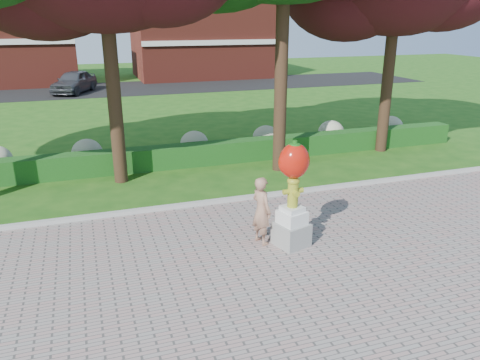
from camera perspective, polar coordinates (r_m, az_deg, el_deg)
The scene contains 9 objects.
ground at distance 11.06m, azimuth -0.85°, elevation -8.83°, with size 100.00×100.00×0.00m, color #1E5214.
curb at distance 13.65m, azimuth -4.73°, elevation -2.90°, with size 40.00×0.18×0.15m, color #ADADA5.
lawn_hedge at distance 17.24m, azimuth -8.03°, elevation 2.87°, with size 24.00×0.70×0.80m, color #124113.
hydrangea_row at distance 18.25m, azimuth -6.89°, elevation 4.32°, with size 20.10×1.10×0.99m.
street at distance 37.77m, azimuth -14.25°, elevation 10.75°, with size 50.00×8.00×0.02m, color black.
building_right at distance 44.71m, azimuth -4.66°, elevation 16.60°, with size 12.00×8.00×6.40m, color maroon.
hydrant_sculpture at distance 10.84m, azimuth 6.48°, elevation -1.40°, with size 0.87×0.87×2.58m.
woman at distance 11.10m, azimuth 2.63°, elevation -3.74°, with size 0.61×0.40×1.66m, color #A2755D.
parked_car at distance 36.47m, azimuth -19.59°, elevation 11.24°, with size 1.88×4.68×1.59m, color #3F4146.
Camera 1 is at (-2.97, -9.29, 5.20)m, focal length 35.00 mm.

